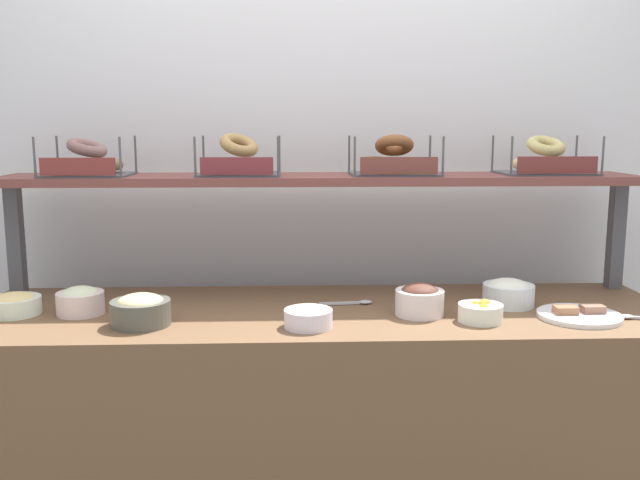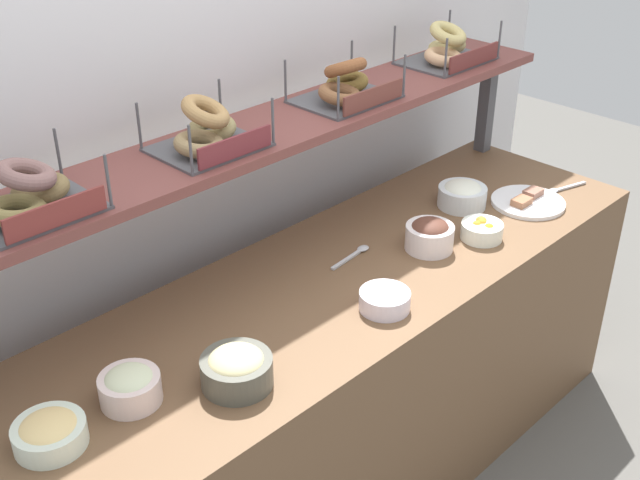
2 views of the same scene
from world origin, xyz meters
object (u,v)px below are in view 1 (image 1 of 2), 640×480
object	(u,v)px
bowl_chocolate_spread	(420,299)
bagel_basket_everything	(239,162)
bowl_potato_salad	(80,300)
bowl_cream_cheese	(508,292)
bowl_egg_salad	(14,304)
bowl_hummus	(141,310)
bowl_fruit_salad	(481,312)
serving_plate_white	(579,315)
serving_spoon_by_edge	(640,318)
bagel_basket_cinnamon_raisin	(394,161)
bagel_basket_poppy	(87,163)
bagel_basket_plain	(545,161)
bowl_scallion_spread	(308,316)
serving_spoon_near_plate	(354,302)

from	to	relation	value
bowl_chocolate_spread	bagel_basket_everything	xyz separation A→B (m)	(-0.60, 0.34, 0.43)
bowl_potato_salad	bagel_basket_everything	bearing A→B (deg)	29.63
bowl_cream_cheese	bowl_egg_salad	xyz separation A→B (m)	(-1.64, -0.05, -0.01)
bowl_egg_salad	bowl_hummus	bearing A→B (deg)	-17.56
bowl_chocolate_spread	bowl_fruit_salad	bearing A→B (deg)	-24.42
bowl_egg_salad	serving_plate_white	distance (m)	1.82
bowl_fruit_salad	bagel_basket_everything	distance (m)	0.99
serving_spoon_by_edge	serving_plate_white	bearing A→B (deg)	171.46
bowl_hummus	bagel_basket_cinnamon_raisin	distance (m)	1.03
bowl_chocolate_spread	bagel_basket_poppy	bearing A→B (deg)	163.77
bagel_basket_everything	bowl_hummus	bearing A→B (deg)	-123.39
bowl_egg_salad	bowl_fruit_salad	size ratio (longest dim) A/B	1.21
serving_spoon_by_edge	bagel_basket_plain	xyz separation A→B (m)	(-0.17, 0.44, 0.47)
bowl_cream_cheese	bowl_chocolate_spread	size ratio (longest dim) A/B	1.10
bowl_scallion_spread	serving_spoon_by_edge	world-z (taller)	bowl_scallion_spread
serving_plate_white	bagel_basket_everything	world-z (taller)	bagel_basket_everything
bagel_basket_cinnamon_raisin	serving_spoon_near_plate	bearing A→B (deg)	-128.10
serving_spoon_by_edge	bagel_basket_everything	size ratio (longest dim) A/B	0.59
serving_spoon_near_plate	bagel_basket_everything	world-z (taller)	bagel_basket_everything
bowl_chocolate_spread	bagel_basket_cinnamon_raisin	bearing A→B (deg)	96.97
bagel_basket_poppy	bagel_basket_plain	bearing A→B (deg)	1.04
bagel_basket_poppy	bagel_basket_everything	xyz separation A→B (m)	(0.53, 0.01, 0.00)
serving_spoon_by_edge	bagel_basket_cinnamon_raisin	xyz separation A→B (m)	(-0.73, 0.43, 0.47)
bowl_fruit_salad	serving_spoon_near_plate	world-z (taller)	bowl_fruit_salad
bowl_fruit_salad	bagel_basket_poppy	bearing A→B (deg)	162.61
bagel_basket_poppy	bagel_basket_cinnamon_raisin	size ratio (longest dim) A/B	0.93
bowl_egg_salad	serving_spoon_near_plate	bearing A→B (deg)	4.07
bowl_cream_cheese	bowl_chocolate_spread	distance (m)	0.34
bowl_egg_salad	bowl_scallion_spread	bearing A→B (deg)	-10.88
bowl_cream_cheese	bagel_basket_cinnamon_raisin	xyz separation A→B (m)	(-0.37, 0.24, 0.43)
serving_spoon_by_edge	bagel_basket_poppy	size ratio (longest dim) A/B	0.60
serving_spoon_by_edge	bagel_basket_plain	world-z (taller)	bagel_basket_plain
bowl_cream_cheese	bagel_basket_everything	xyz separation A→B (m)	(-0.93, 0.24, 0.43)
bowl_cream_cheese	serving_spoon_near_plate	world-z (taller)	bowl_cream_cheese
bowl_hummus	bagel_basket_plain	size ratio (longest dim) A/B	0.54
bowl_cream_cheese	serving_spoon_by_edge	bearing A→B (deg)	-27.50
bowl_cream_cheese	bagel_basket_everything	bearing A→B (deg)	165.70
serving_plate_white	bagel_basket_plain	xyz separation A→B (m)	(0.02, 0.42, 0.47)
bowl_hummus	serving_spoon_near_plate	xyz separation A→B (m)	(0.68, 0.22, -0.04)
bowl_fruit_salad	bagel_basket_cinnamon_raisin	size ratio (longest dim) A/B	0.44
bowl_hummus	bowl_egg_salad	bearing A→B (deg)	162.44
bowl_cream_cheese	bagel_basket_plain	size ratio (longest dim) A/B	0.51
bowl_hummus	bowl_egg_salad	size ratio (longest dim) A/B	1.09
bowl_fruit_salad	serving_plate_white	xyz separation A→B (m)	(0.33, 0.02, -0.02)
bowl_hummus	bowl_potato_salad	size ratio (longest dim) A/B	1.20
bowl_hummus	bagel_basket_everything	xyz separation A→B (m)	(0.28, 0.42, 0.43)
serving_plate_white	serving_spoon_by_edge	bearing A→B (deg)	-8.54
bowl_egg_salad	serving_spoon_by_edge	bearing A→B (deg)	-4.12
serving_spoon_near_plate	bowl_potato_salad	bearing A→B (deg)	-174.75
serving_spoon_near_plate	bagel_basket_cinnamon_raisin	world-z (taller)	bagel_basket_cinnamon_raisin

